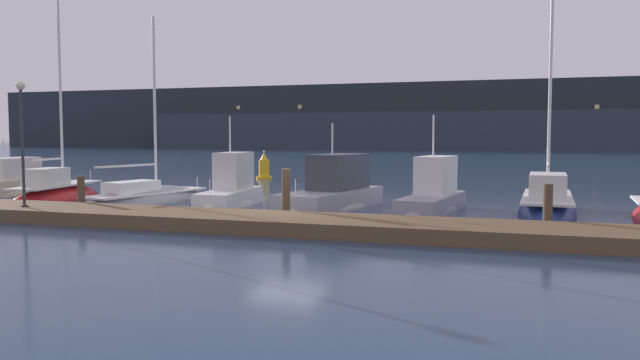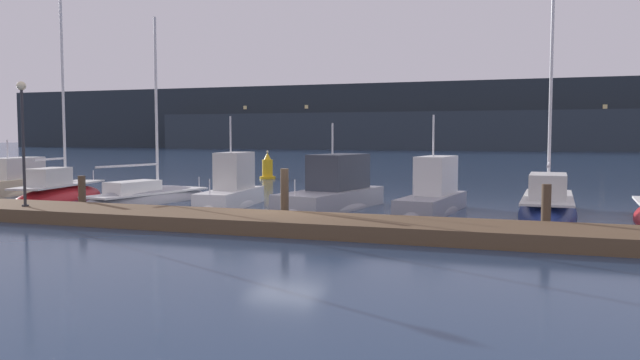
# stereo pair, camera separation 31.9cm
# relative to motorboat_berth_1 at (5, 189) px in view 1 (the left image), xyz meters

# --- Properties ---
(ground_plane) EXTENTS (400.00, 400.00, 0.00)m
(ground_plane) POSITION_rel_motorboat_berth_1_xyz_m (16.97, -4.90, -0.30)
(ground_plane) COLOR navy
(dock) EXTENTS (41.88, 2.80, 0.45)m
(dock) POSITION_rel_motorboat_berth_1_xyz_m (16.97, -6.56, -0.08)
(dock) COLOR brown
(dock) RESTS_ON ground
(mooring_pile_1) EXTENTS (0.28, 0.28, 1.42)m
(mooring_pile_1) POSITION_rel_motorboat_berth_1_xyz_m (8.59, -4.91, 0.41)
(mooring_pile_1) COLOR #4C3D2D
(mooring_pile_1) RESTS_ON ground
(mooring_pile_2) EXTENTS (0.28, 0.28, 1.84)m
(mooring_pile_2) POSITION_rel_motorboat_berth_1_xyz_m (16.97, -4.91, 0.62)
(mooring_pile_2) COLOR #4C3D2D
(mooring_pile_2) RESTS_ON ground
(mooring_pile_3) EXTENTS (0.28, 0.28, 1.52)m
(mooring_pile_3) POSITION_rel_motorboat_berth_1_xyz_m (25.36, -4.91, 0.46)
(mooring_pile_3) COLOR #4C3D2D
(mooring_pile_3) RESTS_ON ground
(motorboat_berth_1) EXTENTS (2.79, 6.92, 3.37)m
(motorboat_berth_1) POSITION_rel_motorboat_berth_1_xyz_m (0.00, 0.00, 0.00)
(motorboat_berth_1) COLOR beige
(motorboat_berth_1) RESTS_ON ground
(sailboat_berth_2) EXTENTS (2.88, 6.82, 9.84)m
(sailboat_berth_2) POSITION_rel_motorboat_berth_1_xyz_m (4.28, -1.31, -0.13)
(sailboat_berth_2) COLOR red
(sailboat_berth_2) RESTS_ON ground
(sailboat_berth_3) EXTENTS (3.32, 7.55, 8.92)m
(sailboat_berth_3) POSITION_rel_motorboat_berth_1_xyz_m (8.87, -1.04, -0.22)
(sailboat_berth_3) COLOR gray
(sailboat_berth_3) RESTS_ON ground
(motorboat_berth_4) EXTENTS (2.02, 5.17, 4.46)m
(motorboat_berth_4) POSITION_rel_motorboat_berth_1_xyz_m (13.03, -1.12, 0.07)
(motorboat_berth_4) COLOR white
(motorboat_berth_4) RESTS_ON ground
(motorboat_berth_5) EXTENTS (3.44, 6.78, 4.13)m
(motorboat_berth_5) POSITION_rel_motorboat_berth_1_xyz_m (17.29, -0.55, 0.06)
(motorboat_berth_5) COLOR gray
(motorboat_berth_5) RESTS_ON ground
(motorboat_berth_6) EXTENTS (2.36, 5.72, 4.43)m
(motorboat_berth_6) POSITION_rel_motorboat_berth_1_xyz_m (21.33, -0.45, 0.05)
(motorboat_berth_6) COLOR gray
(motorboat_berth_6) RESTS_ON ground
(sailboat_berth_7) EXTENTS (2.33, 7.47, 11.48)m
(sailboat_berth_7) POSITION_rel_motorboat_berth_1_xyz_m (25.52, -0.04, -0.15)
(sailboat_berth_7) COLOR navy
(sailboat_berth_7) RESTS_ON ground
(channel_buoy) EXTENTS (1.09, 1.09, 1.94)m
(channel_buoy) POSITION_rel_motorboat_berth_1_xyz_m (7.77, 14.72, 0.42)
(channel_buoy) COLOR gold
(channel_buoy) RESTS_ON ground
(dock_lamppost) EXTENTS (0.32, 0.32, 4.41)m
(dock_lamppost) POSITION_rel_motorboat_berth_1_xyz_m (7.90, -7.04, 3.06)
(dock_lamppost) COLOR #2D2D33
(dock_lamppost) RESTS_ON dock
(hillside_backdrop) EXTENTS (240.00, 23.00, 14.09)m
(hillside_backdrop) POSITION_rel_motorboat_berth_1_xyz_m (17.15, 111.51, 6.20)
(hillside_backdrop) COLOR #232B33
(hillside_backdrop) RESTS_ON ground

